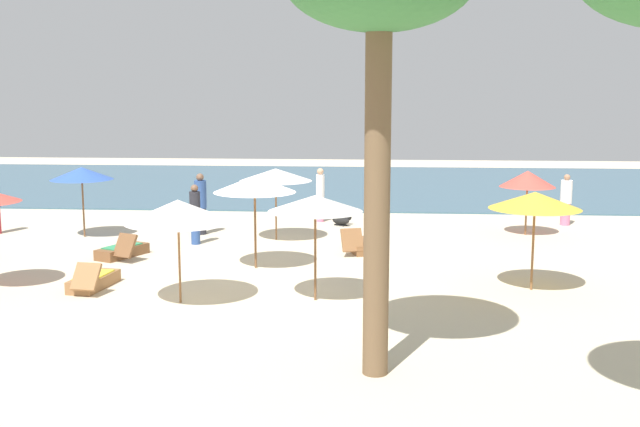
{
  "coord_description": "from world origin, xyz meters",
  "views": [
    {
      "loc": [
        3.13,
        -18.87,
        4.51
      ],
      "look_at": [
        1.61,
        2.02,
        1.1
      ],
      "focal_mm": 43.75,
      "sensor_mm": 36.0,
      "label": 1
    }
  ],
  "objects_px": {
    "person_0": "(320,194)",
    "person_3": "(566,200)",
    "umbrella_2": "(276,175)",
    "umbrella_1": "(82,173)",
    "umbrella_4": "(315,203)",
    "umbrella_0": "(178,211)",
    "person_5": "(201,204)",
    "umbrella_3": "(535,200)",
    "lounger_0": "(122,251)",
    "lounger_3": "(359,245)",
    "dog": "(342,220)",
    "person_4": "(195,214)",
    "umbrella_7": "(255,184)",
    "umbrella_6": "(528,179)",
    "lounger_4": "(93,281)"
  },
  "relations": [
    {
      "from": "umbrella_7",
      "to": "person_0",
      "type": "height_order",
      "value": "umbrella_7"
    },
    {
      "from": "umbrella_1",
      "to": "umbrella_4",
      "type": "height_order",
      "value": "umbrella_4"
    },
    {
      "from": "umbrella_2",
      "to": "umbrella_7",
      "type": "height_order",
      "value": "umbrella_7"
    },
    {
      "from": "person_5",
      "to": "person_4",
      "type": "bearing_deg",
      "value": -83.12
    },
    {
      "from": "umbrella_1",
      "to": "person_4",
      "type": "bearing_deg",
      "value": -13.4
    },
    {
      "from": "umbrella_2",
      "to": "dog",
      "type": "bearing_deg",
      "value": 54.54
    },
    {
      "from": "person_3",
      "to": "lounger_3",
      "type": "bearing_deg",
      "value": -144.96
    },
    {
      "from": "lounger_4",
      "to": "umbrella_7",
      "type": "bearing_deg",
      "value": 34.1
    },
    {
      "from": "umbrella_2",
      "to": "lounger_0",
      "type": "relative_size",
      "value": 1.24
    },
    {
      "from": "umbrella_1",
      "to": "umbrella_6",
      "type": "bearing_deg",
      "value": 5.54
    },
    {
      "from": "lounger_0",
      "to": "lounger_3",
      "type": "bearing_deg",
      "value": 10.69
    },
    {
      "from": "umbrella_7",
      "to": "lounger_3",
      "type": "height_order",
      "value": "umbrella_7"
    },
    {
      "from": "lounger_0",
      "to": "lounger_3",
      "type": "height_order",
      "value": "lounger_3"
    },
    {
      "from": "person_5",
      "to": "dog",
      "type": "xyz_separation_m",
      "value": [
        4.27,
        1.87,
        -0.77
      ]
    },
    {
      "from": "umbrella_0",
      "to": "person_5",
      "type": "relative_size",
      "value": 1.18
    },
    {
      "from": "lounger_4",
      "to": "lounger_0",
      "type": "bearing_deg",
      "value": 96.87
    },
    {
      "from": "lounger_3",
      "to": "umbrella_0",
      "type": "bearing_deg",
      "value": -123.84
    },
    {
      "from": "lounger_4",
      "to": "dog",
      "type": "relative_size",
      "value": 2.41
    },
    {
      "from": "lounger_0",
      "to": "person_0",
      "type": "distance_m",
      "value": 7.73
    },
    {
      "from": "umbrella_4",
      "to": "person_4",
      "type": "distance_m",
      "value": 7.06
    },
    {
      "from": "umbrella_0",
      "to": "umbrella_3",
      "type": "bearing_deg",
      "value": 11.97
    },
    {
      "from": "lounger_3",
      "to": "person_4",
      "type": "height_order",
      "value": "person_4"
    },
    {
      "from": "umbrella_7",
      "to": "umbrella_0",
      "type": "bearing_deg",
      "value": -108.45
    },
    {
      "from": "umbrella_3",
      "to": "umbrella_7",
      "type": "relative_size",
      "value": 0.95
    },
    {
      "from": "umbrella_3",
      "to": "person_0",
      "type": "xyz_separation_m",
      "value": [
        -5.38,
        8.59,
        -1.08
      ]
    },
    {
      "from": "umbrella_0",
      "to": "umbrella_4",
      "type": "distance_m",
      "value": 2.86
    },
    {
      "from": "umbrella_4",
      "to": "lounger_4",
      "type": "bearing_deg",
      "value": 173.2
    },
    {
      "from": "dog",
      "to": "person_3",
      "type": "bearing_deg",
      "value": 4.61
    },
    {
      "from": "umbrella_4",
      "to": "umbrella_6",
      "type": "distance_m",
      "value": 9.86
    },
    {
      "from": "umbrella_4",
      "to": "person_0",
      "type": "height_order",
      "value": "umbrella_4"
    },
    {
      "from": "umbrella_1",
      "to": "person_5",
      "type": "relative_size",
      "value": 1.13
    },
    {
      "from": "umbrella_2",
      "to": "person_0",
      "type": "bearing_deg",
      "value": 71.53
    },
    {
      "from": "lounger_4",
      "to": "person_0",
      "type": "distance_m",
      "value": 10.26
    },
    {
      "from": "umbrella_6",
      "to": "person_0",
      "type": "bearing_deg",
      "value": 163.75
    },
    {
      "from": "umbrella_2",
      "to": "person_5",
      "type": "distance_m",
      "value": 2.72
    },
    {
      "from": "lounger_4",
      "to": "umbrella_1",
      "type": "bearing_deg",
      "value": 112.47
    },
    {
      "from": "umbrella_1",
      "to": "person_5",
      "type": "height_order",
      "value": "umbrella_1"
    },
    {
      "from": "umbrella_6",
      "to": "person_4",
      "type": "bearing_deg",
      "value": -167.52
    },
    {
      "from": "person_4",
      "to": "dog",
      "type": "distance_m",
      "value": 5.37
    },
    {
      "from": "umbrella_6",
      "to": "lounger_0",
      "type": "height_order",
      "value": "umbrella_6"
    },
    {
      "from": "umbrella_1",
      "to": "umbrella_4",
      "type": "bearing_deg",
      "value": -41.08
    },
    {
      "from": "umbrella_0",
      "to": "umbrella_2",
      "type": "xyz_separation_m",
      "value": [
        1.14,
        6.96,
        -0.01
      ]
    },
    {
      "from": "umbrella_2",
      "to": "person_3",
      "type": "bearing_deg",
      "value": 19.07
    },
    {
      "from": "person_0",
      "to": "person_3",
      "type": "height_order",
      "value": "person_0"
    },
    {
      "from": "lounger_3",
      "to": "person_0",
      "type": "distance_m",
      "value": 5.02
    },
    {
      "from": "umbrella_7",
      "to": "person_5",
      "type": "height_order",
      "value": "umbrella_7"
    },
    {
      "from": "umbrella_7",
      "to": "person_3",
      "type": "xyz_separation_m",
      "value": [
        9.24,
        6.85,
        -1.28
      ]
    },
    {
      "from": "umbrella_6",
      "to": "lounger_0",
      "type": "distance_m",
      "value": 12.17
    },
    {
      "from": "umbrella_2",
      "to": "umbrella_1",
      "type": "bearing_deg",
      "value": 179.53
    },
    {
      "from": "umbrella_3",
      "to": "lounger_0",
      "type": "distance_m",
      "value": 10.76
    }
  ]
}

